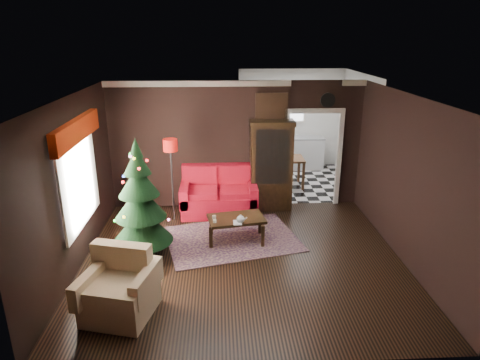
{
  "coord_description": "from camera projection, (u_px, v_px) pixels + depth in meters",
  "views": [
    {
      "loc": [
        -0.38,
        -6.53,
        3.73
      ],
      "look_at": [
        0.0,
        0.9,
        1.15
      ],
      "focal_mm": 31.75,
      "sensor_mm": 36.0,
      "label": 1
    }
  ],
  "objects": [
    {
      "name": "christmas_tree",
      "position": [
        140.0,
        199.0,
        7.24
      ],
      "size": [
        1.22,
        1.22,
        2.01
      ],
      "primitive_type": null,
      "rotation": [
        0.0,
        0.0,
        0.17
      ],
      "color": "black",
      "rests_on": "ground"
    },
    {
      "name": "cup_b",
      "position": [
        215.0,
        221.0,
        7.69
      ],
      "size": [
        0.07,
        0.07,
        0.05
      ],
      "primitive_type": "cylinder",
      "rotation": [
        0.0,
        0.0,
        0.11
      ],
      "color": "silver",
      "rests_on": "coffee_table"
    },
    {
      "name": "book",
      "position": [
        233.0,
        218.0,
        7.63
      ],
      "size": [
        0.16,
        0.02,
        0.21
      ],
      "primitive_type": "imported",
      "rotation": [
        0.0,
        0.0,
        -0.01
      ],
      "color": "tan",
      "rests_on": "coffee_table"
    },
    {
      "name": "wall_front",
      "position": [
        256.0,
        261.0,
        4.58
      ],
      "size": [
        5.5,
        0.0,
        5.5
      ],
      "primitive_type": "plane",
      "rotation": [
        -1.57,
        0.0,
        0.0
      ],
      "color": "black",
      "rests_on": "ground"
    },
    {
      "name": "kitchen_counter",
      "position": [
        291.0,
        153.0,
        12.24
      ],
      "size": [
        1.8,
        0.6,
        0.9
      ],
      "primitive_type": "cube",
      "color": "silver",
      "rests_on": "ground"
    },
    {
      "name": "ceiling",
      "position": [
        243.0,
        97.0,
        6.48
      ],
      "size": [
        5.5,
        5.5,
        0.0
      ],
      "primitive_type": "plane",
      "rotation": [
        3.14,
        0.0,
        0.0
      ],
      "color": "white",
      "rests_on": "ground"
    },
    {
      "name": "doorway",
      "position": [
        312.0,
        160.0,
        9.49
      ],
      "size": [
        1.1,
        0.1,
        2.1
      ],
      "primitive_type": null,
      "color": "silver",
      "rests_on": "ground"
    },
    {
      "name": "left_window",
      "position": [
        78.0,
        179.0,
        6.98
      ],
      "size": [
        0.05,
        1.6,
        1.4
      ],
      "primitive_type": "cube",
      "color": "white",
      "rests_on": "wall_left"
    },
    {
      "name": "cup_a",
      "position": [
        214.0,
        217.0,
        7.85
      ],
      "size": [
        0.09,
        0.09,
        0.06
      ],
      "primitive_type": "cylinder",
      "rotation": [
        0.0,
        0.0,
        -0.33
      ],
      "color": "white",
      "rests_on": "coffee_table"
    },
    {
      "name": "floor",
      "position": [
        243.0,
        259.0,
        7.4
      ],
      "size": [
        5.5,
        5.5,
        0.0
      ],
      "primitive_type": "plane",
      "color": "black",
      "rests_on": "ground"
    },
    {
      "name": "wall_right",
      "position": [
        407.0,
        181.0,
        7.07
      ],
      "size": [
        0.0,
        5.5,
        5.5
      ],
      "primitive_type": "plane",
      "rotation": [
        1.57,
        0.0,
        -1.57
      ],
      "color": "black",
      "rests_on": "ground"
    },
    {
      "name": "wall_back",
      "position": [
        236.0,
        145.0,
        9.3
      ],
      "size": [
        5.5,
        0.0,
        5.5
      ],
      "primitive_type": "plane",
      "rotation": [
        1.57,
        0.0,
        0.0
      ],
      "color": "black",
      "rests_on": "ground"
    },
    {
      "name": "wall_left",
      "position": [
        72.0,
        187.0,
        6.8
      ],
      "size": [
        0.0,
        5.5,
        5.5
      ],
      "primitive_type": "plane",
      "rotation": [
        1.57,
        0.0,
        1.57
      ],
      "color": "black",
      "rests_on": "ground"
    },
    {
      "name": "floor_lamp",
      "position": [
        172.0,
        183.0,
        8.69
      ],
      "size": [
        0.37,
        0.37,
        1.83
      ],
      "primitive_type": null,
      "rotation": [
        0.0,
        0.0,
        -0.25
      ],
      "color": "black",
      "rests_on": "ground"
    },
    {
      "name": "wall_clock",
      "position": [
        328.0,
        100.0,
        9.02
      ],
      "size": [
        0.32,
        0.32,
        0.06
      ],
      "primitive_type": "cylinder",
      "color": "white",
      "rests_on": "wall_back"
    },
    {
      "name": "painting",
      "position": [
        271.0,
        107.0,
        9.01
      ],
      "size": [
        0.62,
        0.05,
        0.52
      ],
      "primitive_type": "cube",
      "color": "#AF7452",
      "rests_on": "wall_back"
    },
    {
      "name": "kitchen_table",
      "position": [
        289.0,
        172.0,
        10.83
      ],
      "size": [
        0.7,
        0.7,
        0.75
      ],
      "primitive_type": null,
      "color": "brown",
      "rests_on": "ground"
    },
    {
      "name": "teapot",
      "position": [
        241.0,
        219.0,
        7.65
      ],
      "size": [
        0.2,
        0.2,
        0.16
      ],
      "primitive_type": null,
      "rotation": [
        0.0,
        0.0,
        0.23
      ],
      "color": "silver",
      "rests_on": "coffee_table"
    },
    {
      "name": "kitchen_floor",
      "position": [
        298.0,
        182.0,
        11.25
      ],
      "size": [
        3.0,
        3.0,
        0.0
      ],
      "primitive_type": "plane",
      "color": "silver",
      "rests_on": "ground"
    },
    {
      "name": "rug",
      "position": [
        232.0,
        239.0,
        8.12
      ],
      "size": [
        2.76,
        2.28,
        0.01
      ],
      "primitive_type": "cube",
      "rotation": [
        0.0,
        0.0,
        0.24
      ],
      "color": "#462E39",
      "rests_on": "ground"
    },
    {
      "name": "valance",
      "position": [
        77.0,
        131.0,
        6.71
      ],
      "size": [
        0.12,
        2.1,
        0.35
      ],
      "primitive_type": "cube",
      "color": "#972006",
      "rests_on": "wall_left"
    },
    {
      "name": "kitchen_window",
      "position": [
        291.0,
        109.0,
        12.07
      ],
      "size": [
        0.7,
        0.06,
        0.7
      ],
      "primitive_type": "cube",
      "color": "white",
      "rests_on": "ground"
    },
    {
      "name": "armchair",
      "position": [
        119.0,
        285.0,
        5.8
      ],
      "size": [
        1.11,
        1.11,
        0.93
      ],
      "primitive_type": null,
      "rotation": [
        0.0,
        0.0,
        -0.26
      ],
      "color": "#CDBD76",
      "rests_on": "ground"
    },
    {
      "name": "curio_cabinet",
      "position": [
        271.0,
        168.0,
        9.26
      ],
      "size": [
        0.9,
        0.45,
        1.9
      ],
      "primitive_type": null,
      "color": "black",
      "rests_on": "ground"
    },
    {
      "name": "coffee_table",
      "position": [
        236.0,
        229.0,
        7.98
      ],
      "size": [
        1.12,
        0.79,
        0.46
      ],
      "primitive_type": null,
      "rotation": [
        0.0,
        0.0,
        0.18
      ],
      "color": "black",
      "rests_on": "rug"
    },
    {
      "name": "loveseat",
      "position": [
        219.0,
        191.0,
        9.15
      ],
      "size": [
        1.7,
        0.9,
        1.0
      ],
      "primitive_type": null,
      "color": "maroon",
      "rests_on": "ground"
    }
  ]
}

